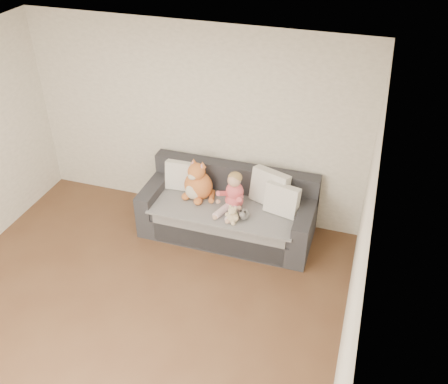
# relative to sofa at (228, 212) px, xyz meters

# --- Properties ---
(room_shell) EXTENTS (5.00, 5.00, 5.00)m
(room_shell) POSITION_rel_sofa_xyz_m (-0.60, -1.64, 0.99)
(room_shell) COLOR brown
(room_shell) RESTS_ON ground
(sofa) EXTENTS (2.20, 0.94, 0.85)m
(sofa) POSITION_rel_sofa_xyz_m (0.00, 0.00, 0.00)
(sofa) COLOR #2C2C31
(sofa) RESTS_ON ground
(cushion_left) EXTENTS (0.43, 0.22, 0.40)m
(cushion_left) POSITION_rel_sofa_xyz_m (-0.69, 0.13, 0.35)
(cushion_left) COLOR white
(cushion_left) RESTS_ON sofa
(cushion_right_back) EXTENTS (0.54, 0.38, 0.46)m
(cushion_right_back) POSITION_rel_sofa_xyz_m (0.49, 0.16, 0.39)
(cushion_right_back) COLOR white
(cushion_right_back) RESTS_ON sofa
(cushion_right_front) EXTENTS (0.45, 0.28, 0.40)m
(cushion_right_front) POSITION_rel_sofa_xyz_m (0.69, -0.02, 0.36)
(cushion_right_front) COLOR white
(cushion_right_front) RESTS_ON sofa
(toddler) EXTENTS (0.35, 0.51, 0.50)m
(toddler) POSITION_rel_sofa_xyz_m (0.09, -0.10, 0.37)
(toddler) COLOR #E85852
(toddler) RESTS_ON sofa
(plush_cat) EXTENTS (0.43, 0.39, 0.57)m
(plush_cat) POSITION_rel_sofa_xyz_m (-0.41, -0.01, 0.37)
(plush_cat) COLOR #CC712D
(plush_cat) RESTS_ON sofa
(teddy_bear) EXTENTS (0.18, 0.15, 0.24)m
(teddy_bear) POSITION_rel_sofa_xyz_m (0.17, -0.39, 0.26)
(teddy_bear) COLOR beige
(teddy_bear) RESTS_ON sofa
(plush_cow) EXTENTS (0.13, 0.20, 0.16)m
(plush_cow) POSITION_rel_sofa_xyz_m (0.28, -0.28, 0.23)
(plush_cow) COLOR white
(plush_cow) RESTS_ON sofa
(sippy_cup) EXTENTS (0.11, 0.09, 0.12)m
(sippy_cup) POSITION_rel_sofa_xyz_m (0.16, -0.33, 0.23)
(sippy_cup) COLOR #683188
(sippy_cup) RESTS_ON sofa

